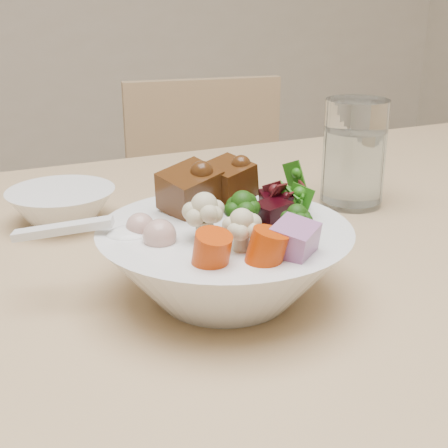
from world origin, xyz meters
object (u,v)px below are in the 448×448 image
at_px(water_glass, 354,158).
at_px(chair_far, 216,238).
at_px(side_bowl, 62,207).
at_px(dining_table, 414,280).
at_px(food_bowl, 226,256).

bearing_deg(water_glass, chair_far, 87.06).
xyz_separation_m(water_glass, side_bowl, (-0.36, 0.06, -0.04)).
distance_m(chair_far, side_bowl, 0.74).
xyz_separation_m(dining_table, chair_far, (-0.01, 0.70, -0.21)).
height_order(chair_far, side_bowl, chair_far).
height_order(water_glass, side_bowl, water_glass).
xyz_separation_m(dining_table, water_glass, (-0.04, 0.09, 0.14)).
distance_m(chair_far, food_bowl, 0.90).
height_order(chair_far, water_glass, water_glass).
bearing_deg(water_glass, dining_table, -65.84).
height_order(dining_table, food_bowl, food_bowl).
bearing_deg(food_bowl, dining_table, 17.69).
height_order(food_bowl, side_bowl, food_bowl).
distance_m(chair_far, water_glass, 0.70).
xyz_separation_m(chair_far, water_glass, (-0.03, -0.61, 0.35)).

